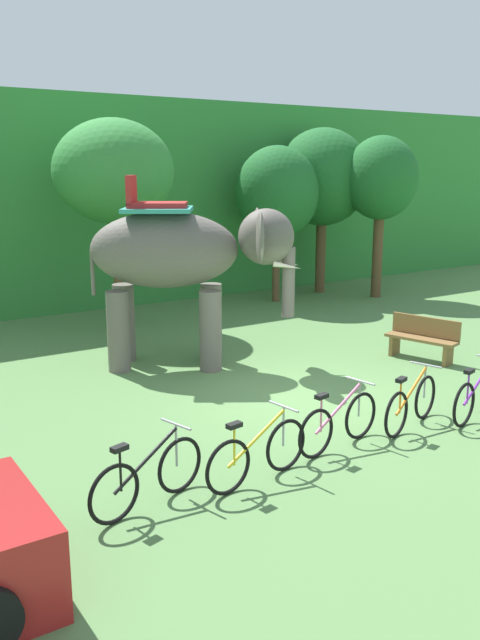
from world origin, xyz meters
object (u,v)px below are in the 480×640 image
Objects in this scene: bike_yellow at (258,454)px; bike_purple at (478,395)px; wooden_bench at (423,337)px; tree_far_left at (114,172)px; elephant at (182,257)px; tree_right at (323,178)px; bike_pink at (339,422)px; tree_far_right at (381,180)px; bike_orange at (411,404)px; tree_center_left at (277,193)px; bike_black at (148,477)px.

bike_yellow is 4.19m from bike_purple.
bike_purple reaches higher than wooden_bench.
tree_far_left reaches higher than elephant.
bike_yellow reaches higher than wooden_bench.
wooden_bench is at bearing -55.60° from tree_far_left.
tree_right is at bearing 8.24° from tree_far_left.
bike_pink is 1.09× the size of wooden_bench.
bike_yellow and bike_pink have the same top height.
tree_far_right is at bearing -3.71° from tree_far_left.
tree_far_left is at bearing 97.60° from bike_orange.
bike_purple is (-2.92, -9.52, -2.81)m from tree_center_left.
bike_orange is at bearing -131.38° from tree_far_right.
tree_right is at bearing 63.34° from bike_purple.
tree_far_right is 14.51m from bike_black.
tree_far_left is 1.11× the size of tree_center_left.
bike_pink and bike_purple have the same top height.
bike_orange is at bearing -114.01° from tree_center_left.
bike_pink is 1.44m from bike_orange.
tree_far_left is 7.44m from tree_right.
tree_right reaches higher than tree_far_left.
tree_right is 9.08m from elephant.
bike_orange is at bearing -82.40° from tree_far_left.
bike_yellow and bike_purple have the same top height.
bike_pink is at bearing -91.89° from tree_far_left.
bike_black is 1.07× the size of wooden_bench.
tree_right reaches higher than tree_far_right.
tree_far_left is 0.99× the size of tree_right.
tree_far_left is 9.90m from bike_black.
bike_black is (-10.65, -9.75, -3.23)m from tree_right.
tree_far_left is 3.04× the size of bike_purple.
tree_far_right is 11.25m from bike_orange.
tree_far_right is 2.96× the size of bike_orange.
bike_black is (-3.29, -8.68, -3.43)m from tree_far_left.
bike_orange is at bearing 4.18° from bike_yellow.
tree_right is at bearing 47.12° from bike_yellow.
tree_far_left reaches higher than wooden_bench.
bike_yellow is at bearing -101.79° from tree_far_left.
tree_right reaches higher than bike_purple.
bike_orange is (-7.13, -8.10, -3.19)m from tree_far_right.
bike_pink is at bearing -128.32° from tree_right.
tree_far_left reaches higher than tree_center_left.
bike_purple is 1.07× the size of wooden_bench.
tree_far_left is at bearing 124.40° from wooden_bench.
tree_far_left is at bearing 88.11° from bike_pink.
tree_right is (7.36, 1.07, -0.20)m from tree_far_left.
bike_yellow is at bearing -155.61° from wooden_bench.
bike_black and bike_orange have the same top height.
tree_center_left is 10.48m from bike_orange.
tree_far_right reaches higher than bike_yellow.
bike_black is (-11.58, -8.15, -3.19)m from tree_far_right.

